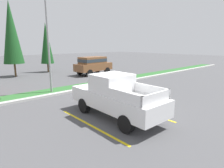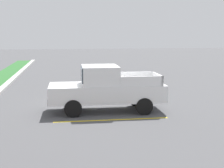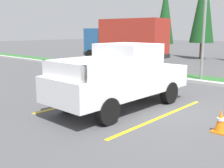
# 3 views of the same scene
# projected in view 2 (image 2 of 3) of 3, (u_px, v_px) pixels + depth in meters

# --- Properties ---
(ground_plane) EXTENTS (120.00, 120.00, 0.00)m
(ground_plane) POSITION_uv_depth(u_px,v_px,m) (88.00, 109.00, 15.15)
(ground_plane) COLOR #4C4C4F
(parking_line_near) EXTENTS (0.12, 4.80, 0.01)m
(parking_line_near) POSITION_uv_depth(u_px,v_px,m) (112.00, 120.00, 13.20)
(parking_line_near) COLOR yellow
(parking_line_near) RESTS_ON ground
(parking_line_far) EXTENTS (0.12, 4.80, 0.01)m
(parking_line_far) POSITION_uv_depth(u_px,v_px,m) (103.00, 104.00, 16.23)
(parking_line_far) COLOR yellow
(parking_line_far) RESTS_ON ground
(pickup_truck_main) EXTENTS (2.05, 5.26, 2.10)m
(pickup_truck_main) POSITION_uv_depth(u_px,v_px,m) (106.00, 89.00, 14.54)
(pickup_truck_main) COLOR black
(pickup_truck_main) RESTS_ON ground
(traffic_cone) EXTENTS (0.36, 0.36, 0.60)m
(traffic_cone) POSITION_uv_depth(u_px,v_px,m) (100.00, 92.00, 17.92)
(traffic_cone) COLOR orange
(traffic_cone) RESTS_ON ground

